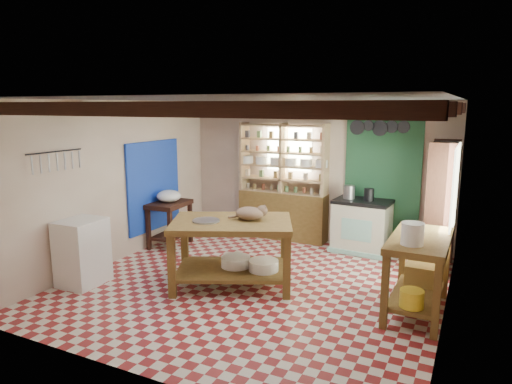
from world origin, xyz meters
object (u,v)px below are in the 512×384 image
at_px(work_table, 232,253).
at_px(prep_table, 170,224).
at_px(stove, 362,226).
at_px(white_cabinet, 82,252).
at_px(cat, 250,213).
at_px(right_counter, 418,275).

relative_size(work_table, prep_table, 2.04).
height_order(stove, prep_table, stove).
bearing_deg(stove, prep_table, -156.06).
distance_m(prep_table, white_cabinet, 2.02).
height_order(work_table, cat, cat).
xyz_separation_m(work_table, cat, (0.21, 0.15, 0.56)).
distance_m(stove, prep_table, 3.42).
relative_size(prep_table, right_counter, 0.61).
xyz_separation_m(white_cabinet, cat, (2.13, 1.06, 0.56)).
relative_size(white_cabinet, cat, 2.29).
bearing_deg(prep_table, work_table, -34.82).
bearing_deg(white_cabinet, right_counter, 11.77).
height_order(prep_table, cat, cat).
bearing_deg(work_table, stove, 35.74).
xyz_separation_m(work_table, right_counter, (2.47, 0.22, 0.01)).
distance_m(stove, right_counter, 2.39).
relative_size(work_table, cat, 4.03).
bearing_deg(stove, work_table, -115.87).
relative_size(right_counter, cat, 3.26).
distance_m(work_table, cat, 0.62).
distance_m(work_table, right_counter, 2.48).
height_order(right_counter, cat, cat).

